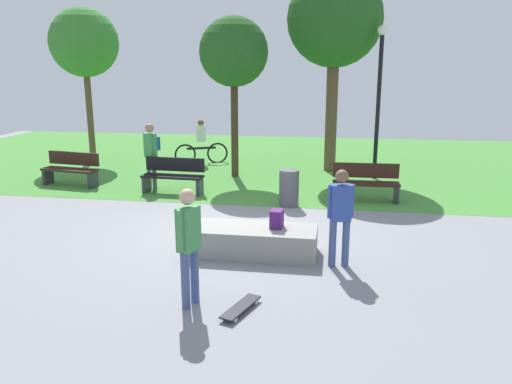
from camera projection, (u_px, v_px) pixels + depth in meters
ground_plane at (237, 232)px, 10.09m from camera, size 28.00×28.00×0.00m
grass_lawn at (281, 160)px, 17.70m from camera, size 26.60×12.09×0.01m
concrete_ledge at (251, 240)px, 8.87m from camera, size 2.29×0.89×0.48m
backpack_on_ledge at (277, 219)px, 8.76m from camera, size 0.23×0.30×0.32m
skater_performing_trick at (189, 239)px, 6.77m from camera, size 0.29×0.41×1.67m
skater_watching at (340, 211)px, 8.13m from camera, size 0.42×0.26×1.64m
skateboard_by_ledge at (241, 307)px, 6.79m from camera, size 0.45×0.82×0.08m
park_bench_far_left at (173, 175)px, 13.06m from camera, size 1.62×0.55×0.91m
park_bench_near_path at (366, 182)px, 12.29m from camera, size 1.61×0.51×0.91m
park_bench_by_oak at (71, 168)px, 13.90m from camera, size 1.65×0.70×0.91m
tree_tall_oak at (234, 53)px, 14.26m from camera, size 1.97×1.97×4.61m
tree_broad_elm at (335, 20)px, 14.87m from camera, size 2.85×2.85×6.02m
tree_young_birch at (84, 43)px, 17.13m from camera, size 2.33×2.33×5.17m
lamp_post at (379, 88)px, 14.23m from camera, size 0.28×0.28×4.32m
trash_bin at (289, 188)px, 11.84m from camera, size 0.47×0.47×0.87m
pedestrian_with_backpack at (151, 149)px, 13.49m from camera, size 0.43×0.44×1.75m
cyclist_on_bicycle at (201, 145)px, 16.95m from camera, size 1.67×0.83×1.52m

